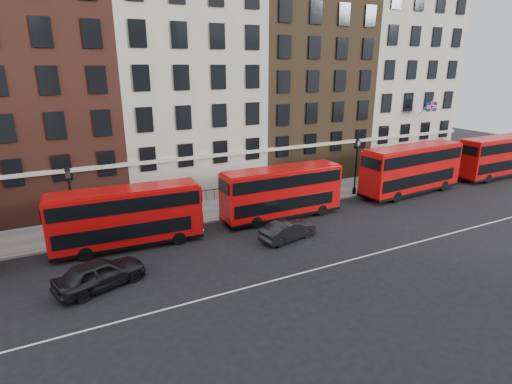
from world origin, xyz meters
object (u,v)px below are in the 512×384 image
car_front (288,230)px  bus_c (282,191)px  bus_e (498,156)px  traffic_light (446,157)px  bus_d (411,168)px  car_rear (100,273)px  bus_b (126,216)px

car_front → bus_c: bearing=-35.1°
bus_c → bus_e: size_ratio=0.92×
bus_c → bus_e: bearing=0.3°
bus_e → bus_c: bearing=179.0°
car_front → traffic_light: (23.14, 5.91, 1.74)m
bus_d → car_rear: bus_d is taller
bus_e → car_front: bearing=-173.4°
bus_d → car_front: 16.41m
bus_d → car_front: bus_d is taller
bus_c → car_front: bearing=-113.4°
bus_c → car_rear: (-14.26, -4.65, -1.40)m
traffic_light → bus_b: bearing=-176.5°
bus_c → bus_d: bearing=0.3°
car_rear → car_front: car_rear is taller
bus_d → bus_e: size_ratio=1.05×
bus_b → bus_e: bus_e is taller
bus_d → car_front: (-15.85, -3.85, -1.80)m
bus_d → car_front: bearing=-170.5°
bus_d → car_front: size_ratio=2.64×
bus_b → bus_e: size_ratio=0.92×
bus_c → car_rear: bus_c is taller
bus_c → car_rear: size_ratio=2.03×
bus_b → bus_d: bearing=3.1°
traffic_light → bus_d: bearing=-164.2°
car_rear → bus_d: bearing=-99.0°
bus_b → bus_c: bearing=3.1°
bus_e → bus_d: bearing=179.0°
bus_e → car_front: size_ratio=2.52×
car_rear → traffic_light: bearing=-97.7°
bus_d → bus_e: bearing=-4.1°
bus_b → bus_c: bus_c is taller
bus_b → traffic_light: (33.38, 2.05, 0.24)m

